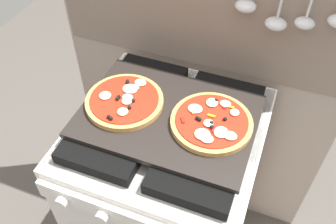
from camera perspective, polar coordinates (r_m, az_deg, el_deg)
name	(u,v)px	position (r m, az deg, el deg)	size (l,w,h in m)	color
kitchen_backsplash	(199,79)	(1.44, 4.90, 5.11)	(1.10, 0.09, 1.55)	gray
stove	(168,194)	(1.50, -0.02, -12.76)	(0.60, 0.64, 0.90)	white
baking_tray	(168,116)	(1.13, 0.00, -0.63)	(0.54, 0.38, 0.02)	black
pizza_left	(125,100)	(1.16, -6.79, 1.80)	(0.25, 0.25, 0.03)	tan
pizza_right	(212,122)	(1.10, 6.83, -1.57)	(0.25, 0.25, 0.03)	tan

